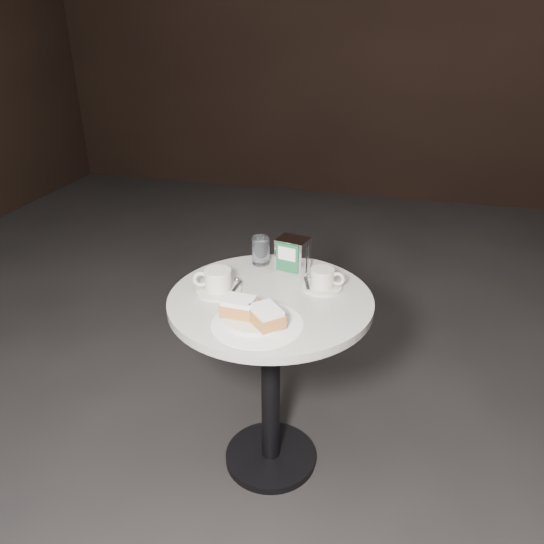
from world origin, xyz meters
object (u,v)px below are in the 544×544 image
(water_glass_left, at_px, (261,251))
(water_glass_right, at_px, (300,258))
(coffee_cup_left, at_px, (218,282))
(napkin_dispenser, at_px, (292,255))
(beignet_plate, at_px, (254,314))
(cafe_table, at_px, (271,345))
(coffee_cup_right, at_px, (323,280))

(water_glass_left, xyz_separation_m, water_glass_right, (0.16, -0.02, -0.00))
(coffee_cup_left, relative_size, napkin_dispenser, 1.50)
(beignet_plate, distance_m, water_glass_right, 0.39)
(beignet_plate, relative_size, napkin_dispenser, 2.11)
(beignet_plate, height_order, napkin_dispenser, napkin_dispenser)
(cafe_table, xyz_separation_m, water_glass_left, (-0.10, 0.25, 0.25))
(cafe_table, relative_size, napkin_dispenser, 5.82)
(coffee_cup_left, height_order, napkin_dispenser, napkin_dispenser)
(water_glass_right, bearing_deg, cafe_table, -103.16)
(beignet_plate, xyz_separation_m, coffee_cup_left, (-0.18, 0.16, 0.01))
(napkin_dispenser, bearing_deg, beignet_plate, -82.69)
(cafe_table, xyz_separation_m, coffee_cup_left, (-0.19, -0.01, 0.23))
(coffee_cup_left, bearing_deg, water_glass_right, 30.21)
(coffee_cup_left, bearing_deg, beignet_plate, -55.37)
(water_glass_left, height_order, water_glass_right, water_glass_left)
(water_glass_right, bearing_deg, beignet_plate, -99.07)
(coffee_cup_right, bearing_deg, beignet_plate, -124.76)
(beignet_plate, xyz_separation_m, coffee_cup_right, (0.17, 0.27, 0.00))
(coffee_cup_left, xyz_separation_m, water_glass_left, (0.08, 0.25, 0.02))
(coffee_cup_right, relative_size, water_glass_left, 1.41)
(cafe_table, relative_size, coffee_cup_right, 4.87)
(coffee_cup_right, xyz_separation_m, napkin_dispenser, (-0.13, 0.11, 0.03))
(water_glass_left, bearing_deg, coffee_cup_left, -107.81)
(cafe_table, height_order, water_glass_left, water_glass_left)
(napkin_dispenser, bearing_deg, water_glass_left, -179.76)
(coffee_cup_right, bearing_deg, coffee_cup_left, -164.29)
(beignet_plate, distance_m, coffee_cup_right, 0.32)
(beignet_plate, height_order, water_glass_right, water_glass_right)
(beignet_plate, distance_m, water_glass_left, 0.42)
(water_glass_right, distance_m, napkin_dispenser, 0.03)
(cafe_table, xyz_separation_m, napkin_dispenser, (0.03, 0.22, 0.26))
(beignet_plate, height_order, coffee_cup_right, coffee_cup_right)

